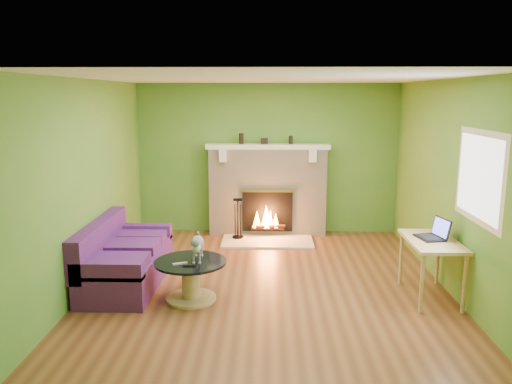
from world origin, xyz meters
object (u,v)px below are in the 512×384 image
(coffee_table, at_px, (191,277))
(desk, at_px, (432,247))
(cat, at_px, (197,246))
(sofa, at_px, (123,259))

(coffee_table, relative_size, desk, 0.87)
(coffee_table, bearing_deg, cat, 32.01)
(coffee_table, distance_m, cat, 0.38)
(sofa, bearing_deg, desk, -5.95)
(coffee_table, relative_size, cat, 1.58)
(sofa, height_order, coffee_table, sofa)
(desk, relative_size, cat, 1.81)
(sofa, height_order, desk, sofa)
(coffee_table, bearing_deg, sofa, 151.36)
(coffee_table, distance_m, desk, 2.88)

